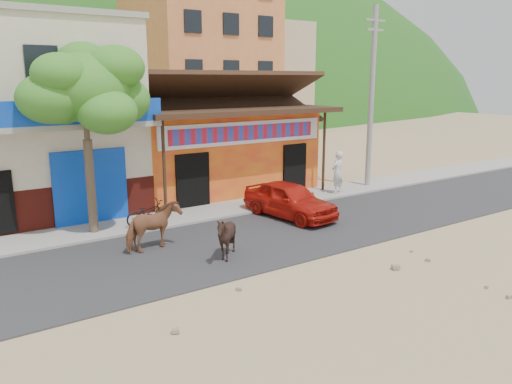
% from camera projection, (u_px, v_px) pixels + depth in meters
% --- Properties ---
extents(ground, '(120.00, 120.00, 0.00)m').
position_uv_depth(ground, '(319.00, 259.00, 14.09)').
color(ground, '#9E825B').
rests_on(ground, ground).
extents(road, '(60.00, 5.00, 0.04)m').
position_uv_depth(road, '(268.00, 236.00, 16.11)').
color(road, '#28282B').
rests_on(road, ground).
extents(sidewalk, '(60.00, 2.00, 0.12)m').
position_uv_depth(sidewalk, '(214.00, 211.00, 18.93)').
color(sidewalk, gray).
rests_on(sidewalk, ground).
extents(dance_club, '(8.00, 6.00, 3.60)m').
position_uv_depth(dance_club, '(209.00, 150.00, 22.87)').
color(dance_club, orange).
rests_on(dance_club, ground).
extents(cafe_building, '(7.00, 6.00, 7.00)m').
position_uv_depth(cafe_building, '(29.00, 120.00, 18.40)').
color(cafe_building, beige).
rests_on(cafe_building, ground).
extents(apartment_front, '(9.00, 9.00, 12.00)m').
position_uv_depth(apartment_front, '(200.00, 65.00, 37.07)').
color(apartment_front, '#CC723F').
rests_on(apartment_front, ground).
extents(apartment_rear, '(8.00, 8.00, 10.00)m').
position_uv_depth(apartment_rear, '(255.00, 79.00, 47.05)').
color(apartment_rear, tan).
rests_on(apartment_rear, ground).
extents(tree, '(3.00, 3.00, 6.00)m').
position_uv_depth(tree, '(87.00, 140.00, 15.58)').
color(tree, '#2D721E').
rests_on(tree, sidewalk).
extents(utility_pole, '(0.24, 0.24, 8.00)m').
position_uv_depth(utility_pole, '(371.00, 98.00, 22.50)').
color(utility_pole, gray).
rests_on(utility_pole, sidewalk).
extents(cow_tan, '(1.80, 1.13, 1.41)m').
position_uv_depth(cow_tan, '(153.00, 227.00, 14.61)').
color(cow_tan, '#935B3A').
rests_on(cow_tan, road).
extents(cow_dark, '(1.23, 1.11, 1.28)m').
position_uv_depth(cow_dark, '(226.00, 237.00, 13.87)').
color(cow_dark, black).
rests_on(cow_dark, road).
extents(red_car, '(2.01, 4.00, 1.31)m').
position_uv_depth(red_car, '(290.00, 200.00, 18.11)').
color(red_car, '#B6160D').
rests_on(red_car, road).
extents(scooter, '(1.64, 0.71, 0.83)m').
position_uv_depth(scooter, '(148.00, 212.00, 16.97)').
color(scooter, black).
rests_on(scooter, sidewalk).
extents(pedestrian, '(0.77, 0.62, 1.83)m').
position_uv_depth(pedestrian, '(337.00, 172.00, 21.54)').
color(pedestrian, silver).
rests_on(pedestrian, sidewalk).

